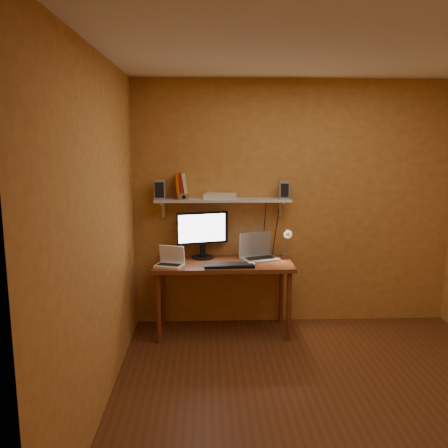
{
  "coord_description": "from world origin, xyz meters",
  "views": [
    {
      "loc": [
        -0.93,
        -3.38,
        1.97
      ],
      "look_at": [
        -0.76,
        1.18,
        1.16
      ],
      "focal_mm": 38.0,
      "sensor_mm": 36.0,
      "label": 1
    }
  ],
  "objects_px": {
    "desk_lamp": "(286,239)",
    "router": "(220,196)",
    "monitor": "(203,232)",
    "speaker_left": "(160,189)",
    "keyboard": "(229,265)",
    "wall_shelf": "(222,200)",
    "desk": "(223,270)",
    "mouse": "(251,264)",
    "speaker_right": "(284,190)",
    "laptop": "(258,252)",
    "netbook": "(171,260)",
    "shelf_camera": "(184,197)"
  },
  "relations": [
    {
      "from": "desk",
      "to": "shelf_camera",
      "type": "distance_m",
      "value": 0.85
    },
    {
      "from": "speaker_left",
      "to": "speaker_right",
      "type": "xyz_separation_m",
      "value": [
        1.28,
        0.01,
        -0.01
      ]
    },
    {
      "from": "keyboard",
      "to": "mouse",
      "type": "bearing_deg",
      "value": 8.82
    },
    {
      "from": "desk",
      "to": "router",
      "type": "bearing_deg",
      "value": 96.47
    },
    {
      "from": "mouse",
      "to": "speaker_right",
      "type": "height_order",
      "value": "speaker_right"
    },
    {
      "from": "monitor",
      "to": "speaker_left",
      "type": "distance_m",
      "value": 0.62
    },
    {
      "from": "desk",
      "to": "laptop",
      "type": "xyz_separation_m",
      "value": [
        0.37,
        0.13,
        0.16
      ]
    },
    {
      "from": "laptop",
      "to": "shelf_camera",
      "type": "relative_size",
      "value": 3.95
    },
    {
      "from": "mouse",
      "to": "speaker_left",
      "type": "bearing_deg",
      "value": 165.71
    },
    {
      "from": "monitor",
      "to": "keyboard",
      "type": "bearing_deg",
      "value": -69.15
    },
    {
      "from": "keyboard",
      "to": "router",
      "type": "relative_size",
      "value": 1.52
    },
    {
      "from": "monitor",
      "to": "netbook",
      "type": "bearing_deg",
      "value": -151.38
    },
    {
      "from": "netbook",
      "to": "speaker_left",
      "type": "bearing_deg",
      "value": 129.18
    },
    {
      "from": "monitor",
      "to": "keyboard",
      "type": "distance_m",
      "value": 0.52
    },
    {
      "from": "mouse",
      "to": "desk",
      "type": "bearing_deg",
      "value": 158.99
    },
    {
      "from": "wall_shelf",
      "to": "netbook",
      "type": "relative_size",
      "value": 4.58
    },
    {
      "from": "desk",
      "to": "laptop",
      "type": "distance_m",
      "value": 0.42
    },
    {
      "from": "netbook",
      "to": "shelf_camera",
      "type": "distance_m",
      "value": 0.66
    },
    {
      "from": "speaker_left",
      "to": "shelf_camera",
      "type": "bearing_deg",
      "value": -14.61
    },
    {
      "from": "speaker_right",
      "to": "shelf_camera",
      "type": "xyz_separation_m",
      "value": [
        -1.04,
        -0.08,
        -0.06
      ]
    },
    {
      "from": "monitor",
      "to": "desk",
      "type": "bearing_deg",
      "value": -57.04
    },
    {
      "from": "laptop",
      "to": "netbook",
      "type": "bearing_deg",
      "value": 175.38
    },
    {
      "from": "monitor",
      "to": "netbook",
      "type": "height_order",
      "value": "monitor"
    },
    {
      "from": "netbook",
      "to": "speaker_right",
      "type": "xyz_separation_m",
      "value": [
        1.16,
        0.32,
        0.66
      ]
    },
    {
      "from": "desk_lamp",
      "to": "laptop",
      "type": "bearing_deg",
      "value": 178.71
    },
    {
      "from": "monitor",
      "to": "wall_shelf",
      "type": "bearing_deg",
      "value": -13.17
    },
    {
      "from": "wall_shelf",
      "to": "speaker_left",
      "type": "height_order",
      "value": "speaker_left"
    },
    {
      "from": "keyboard",
      "to": "router",
      "type": "height_order",
      "value": "router"
    },
    {
      "from": "monitor",
      "to": "speaker_right",
      "type": "xyz_separation_m",
      "value": [
        0.85,
        0.02,
        0.44
      ]
    },
    {
      "from": "wall_shelf",
      "to": "desk",
      "type": "bearing_deg",
      "value": -90.0
    },
    {
      "from": "keyboard",
      "to": "speaker_left",
      "type": "xyz_separation_m",
      "value": [
        -0.69,
        0.36,
        0.71
      ]
    },
    {
      "from": "desk",
      "to": "netbook",
      "type": "xyz_separation_m",
      "value": [
        -0.52,
        -0.12,
        0.14
      ]
    },
    {
      "from": "speaker_left",
      "to": "shelf_camera",
      "type": "relative_size",
      "value": 1.86
    },
    {
      "from": "desk",
      "to": "keyboard",
      "type": "distance_m",
      "value": 0.21
    },
    {
      "from": "desk",
      "to": "keyboard",
      "type": "height_order",
      "value": "keyboard"
    },
    {
      "from": "speaker_right",
      "to": "shelf_camera",
      "type": "bearing_deg",
      "value": -173.0
    },
    {
      "from": "speaker_left",
      "to": "speaker_right",
      "type": "distance_m",
      "value": 1.28
    },
    {
      "from": "monitor",
      "to": "speaker_left",
      "type": "bearing_deg",
      "value": 164.11
    },
    {
      "from": "laptop",
      "to": "mouse",
      "type": "bearing_deg",
      "value": -130.28
    },
    {
      "from": "monitor",
      "to": "speaker_right",
      "type": "height_order",
      "value": "speaker_right"
    },
    {
      "from": "laptop",
      "to": "desk_lamp",
      "type": "height_order",
      "value": "desk_lamp"
    },
    {
      "from": "desk_lamp",
      "to": "keyboard",
      "type": "bearing_deg",
      "value": -153.84
    },
    {
      "from": "desk_lamp",
      "to": "router",
      "type": "distance_m",
      "value": 0.82
    },
    {
      "from": "shelf_camera",
      "to": "router",
      "type": "xyz_separation_m",
      "value": [
        0.37,
        0.08,
        -0.0
      ]
    },
    {
      "from": "mouse",
      "to": "speaker_right",
      "type": "xyz_separation_m",
      "value": [
        0.37,
        0.34,
        0.7
      ]
    },
    {
      "from": "netbook",
      "to": "shelf_camera",
      "type": "height_order",
      "value": "shelf_camera"
    },
    {
      "from": "netbook",
      "to": "monitor",
      "type": "bearing_deg",
      "value": 62.25
    },
    {
      "from": "mouse",
      "to": "wall_shelf",
      "type": "bearing_deg",
      "value": 134.86
    },
    {
      "from": "wall_shelf",
      "to": "speaker_left",
      "type": "distance_m",
      "value": 0.65
    },
    {
      "from": "monitor",
      "to": "keyboard",
      "type": "height_order",
      "value": "monitor"
    }
  ]
}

